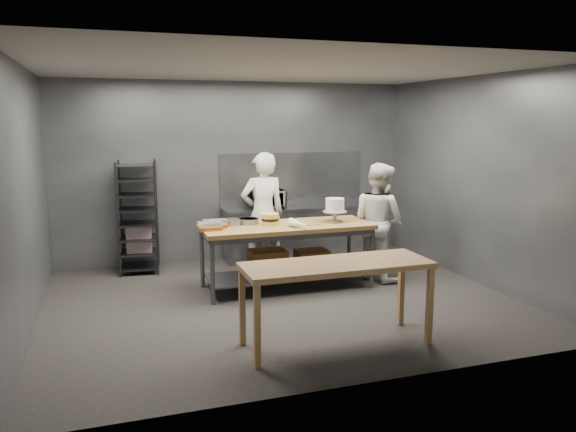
# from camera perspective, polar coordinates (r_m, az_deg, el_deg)

# --- Properties ---
(ground) EXTENTS (6.00, 6.00, 0.00)m
(ground) POSITION_cam_1_polar(r_m,az_deg,el_deg) (7.54, -0.67, -8.58)
(ground) COLOR black
(ground) RESTS_ON ground
(back_wall) EXTENTS (6.00, 0.04, 3.00)m
(back_wall) POSITION_cam_1_polar(r_m,az_deg,el_deg) (9.61, -5.26, 4.53)
(back_wall) COLOR #4C4F54
(back_wall) RESTS_ON ground
(work_table) EXTENTS (2.40, 0.90, 0.92)m
(work_table) POSITION_cam_1_polar(r_m,az_deg,el_deg) (7.95, -0.13, -3.31)
(work_table) COLOR brown
(work_table) RESTS_ON ground
(near_counter) EXTENTS (2.00, 0.70, 0.90)m
(near_counter) POSITION_cam_1_polar(r_m,az_deg,el_deg) (5.93, 4.97, -5.54)
(near_counter) COLOR olive
(near_counter) RESTS_ON ground
(back_counter) EXTENTS (2.60, 0.60, 0.90)m
(back_counter) POSITION_cam_1_polar(r_m,az_deg,el_deg) (9.73, 1.02, -1.60)
(back_counter) COLOR slate
(back_counter) RESTS_ON ground
(splashback_panel) EXTENTS (2.60, 0.02, 0.90)m
(splashback_panel) POSITION_cam_1_polar(r_m,az_deg,el_deg) (9.88, 0.45, 3.84)
(splashback_panel) COLOR slate
(splashback_panel) RESTS_ON back_counter
(speed_rack) EXTENTS (0.67, 0.71, 1.75)m
(speed_rack) POSITION_cam_1_polar(r_m,az_deg,el_deg) (9.06, -14.98, -0.20)
(speed_rack) COLOR black
(speed_rack) RESTS_ON ground
(chef_behind) EXTENTS (0.71, 0.48, 1.89)m
(chef_behind) POSITION_cam_1_polar(r_m,az_deg,el_deg) (8.58, -2.57, 0.20)
(chef_behind) COLOR white
(chef_behind) RESTS_ON ground
(chef_right) EXTENTS (0.91, 1.02, 1.75)m
(chef_right) POSITION_cam_1_polar(r_m,az_deg,el_deg) (8.47, 9.18, -0.55)
(chef_right) COLOR silver
(chef_right) RESTS_ON ground
(microwave) EXTENTS (0.54, 0.37, 0.30)m
(microwave) POSITION_cam_1_polar(r_m,az_deg,el_deg) (9.47, -2.04, 1.75)
(microwave) COLOR black
(microwave) RESTS_ON back_counter
(frosted_cake_stand) EXTENTS (0.34, 0.34, 0.34)m
(frosted_cake_stand) POSITION_cam_1_polar(r_m,az_deg,el_deg) (8.07, 4.78, 0.96)
(frosted_cake_stand) COLOR #AEA38B
(frosted_cake_stand) RESTS_ON work_table
(layer_cake) EXTENTS (0.24, 0.24, 0.16)m
(layer_cake) POSITION_cam_1_polar(r_m,az_deg,el_deg) (7.82, -1.82, -0.34)
(layer_cake) COLOR #E7C649
(layer_cake) RESTS_ON work_table
(cake_pans) EXTENTS (0.73, 0.30, 0.07)m
(cake_pans) POSITION_cam_1_polar(r_m,az_deg,el_deg) (7.90, -5.21, -0.59)
(cake_pans) COLOR gray
(cake_pans) RESTS_ON work_table
(piping_bag) EXTENTS (0.23, 0.40, 0.12)m
(piping_bag) POSITION_cam_1_polar(r_m,az_deg,el_deg) (7.57, 1.12, -0.84)
(piping_bag) COLOR white
(piping_bag) RESTS_ON work_table
(offset_spatula) EXTENTS (0.36, 0.02, 0.02)m
(offset_spatula) POSITION_cam_1_polar(r_m,az_deg,el_deg) (7.78, 1.74, -0.96)
(offset_spatula) COLOR slate
(offset_spatula) RESTS_ON work_table
(pastry_clamshells) EXTENTS (0.41, 0.35, 0.11)m
(pastry_clamshells) POSITION_cam_1_polar(r_m,az_deg,el_deg) (7.61, -7.67, -0.90)
(pastry_clamshells) COLOR #A65221
(pastry_clamshells) RESTS_ON work_table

